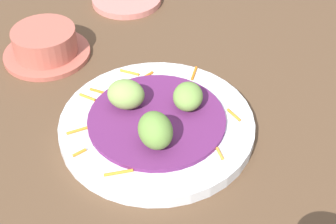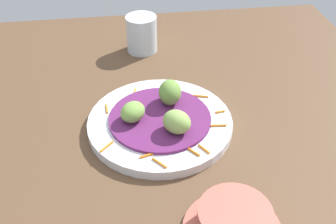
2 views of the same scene
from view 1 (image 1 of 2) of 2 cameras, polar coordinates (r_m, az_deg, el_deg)
table_surface at (r=73.17cm, az=-1.54°, el=-0.63°), size 110.00×110.00×2.00cm
main_plate at (r=69.14cm, az=-1.30°, el=-1.56°), size 27.33×27.33×1.84cm
cabbage_bed at (r=68.30cm, az=-1.31°, el=-0.82°), size 19.26×19.26×0.60cm
carrot_garnish at (r=70.06cm, az=-3.61°, el=0.31°), size 24.04×23.60×0.40cm
guac_scoop_left at (r=68.87cm, az=-4.90°, el=2.06°), size 6.89×6.89×4.12cm
guac_scoop_center at (r=62.82cm, az=-1.47°, el=-2.14°), size 4.98×5.86×4.77cm
guac_scoop_right at (r=68.82cm, az=2.32°, el=1.82°), size 6.40×6.57×3.47cm
terracotta_bowl at (r=84.84cm, az=-14.02°, el=7.60°), size 14.46×14.46×5.01cm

